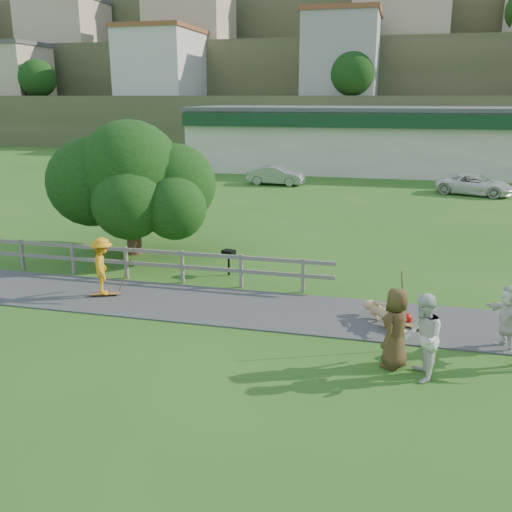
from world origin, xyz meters
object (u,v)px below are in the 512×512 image
Objects in this scene: spectator_c at (396,328)px; bbq at (229,263)px; car_silver at (276,176)px; car_white at (475,185)px; spectator_d at (508,318)px; skater_rider at (103,269)px; skater_fallen at (384,314)px; tree at (132,199)px; spectator_a at (423,338)px.

bbq is at bearing -113.61° from spectator_c.
car_silver is 12.94m from car_white.
spectator_d is (2.60, 1.60, -0.11)m from spectator_c.
skater_rider is at bearing -112.01° from spectator_d.
tree is at bearing 119.06° from skater_fallen.
spectator_d is 1.85× the size of bbq.
car_white is at bearing 50.82° from tree.
car_silver reaches higher than car_white.
spectator_a reaches higher than skater_fallen.
car_silver is at bearing -172.75° from spectator_d.
skater_rider is 11.31m from spectator_d.
tree is at bearing 178.17° from car_silver.
skater_fallen is at bearing -173.11° from spectator_a.
car_silver is 20.88m from bbq.
car_white is 22.96m from tree.
bbq is at bearing -144.74° from spectator_a.
spectator_a is 13.24m from tree.
spectator_a is at bearing -36.98° from tree.
skater_rider is 1.00× the size of skater_fallen.
spectator_c reaches higher than spectator_d.
tree is (-14.47, -17.76, 1.53)m from car_white.
skater_fallen is (8.37, -0.26, -0.56)m from skater_rider.
tree is (-1.31, 4.82, 1.29)m from skater_rider.
bbq is (-10.11, -19.53, -0.19)m from car_white.
spectator_d is at bearing 125.50° from spectator_a.
skater_rider is 1.08× the size of spectator_d.
spectator_c reaches higher than car_silver.
skater_rider is at bearing -74.81° from tree.
spectator_c is at bearing -138.13° from spectator_a.
skater_fallen is 3.04m from spectator_a.
skater_rider is at bearing 167.99° from car_white.
spectator_a is at bearing 73.61° from spectator_c.
spectator_a is 25.99m from car_white.
car_white is (4.51, 25.24, -0.29)m from spectator_c.
car_white is 5.16× the size of bbq.
bbq reaches higher than skater_fallen.
bbq is (-6.17, 6.15, -0.52)m from spectator_a.
skater_rider reaches higher than car_silver.
skater_fallen is at bearing -122.02° from spectator_d.
car_silver is at bearing 75.40° from skater_fallen.
skater_rider is 9.74m from spectator_a.
spectator_a is 2.17× the size of bbq.
tree reaches higher than bbq.
tree is 7.19× the size of bbq.
skater_rider is at bearing 144.95° from skater_fallen.
spectator_d is at bearing 143.56° from spectator_c.
tree reaches higher than car_white.
skater_fallen is 0.39× the size of car_white.
car_white reaches higher than skater_fallen.
car_silver is at bearing -171.38° from spectator_a.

